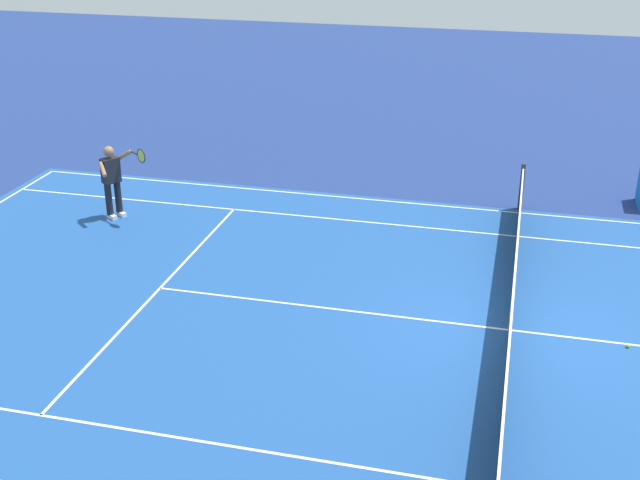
% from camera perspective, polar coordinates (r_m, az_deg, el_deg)
% --- Properties ---
extents(ground_plane, '(60.00, 60.00, 0.00)m').
position_cam_1_polar(ground_plane, '(14.51, 12.87, -6.06)').
color(ground_plane, navy).
extents(court_slab, '(24.20, 11.40, 0.00)m').
position_cam_1_polar(court_slab, '(14.51, 12.87, -6.05)').
color(court_slab, '#1E4C93').
rests_on(court_slab, ground_plane).
extents(court_line_markings, '(23.85, 11.05, 0.01)m').
position_cam_1_polar(court_line_markings, '(14.51, 12.87, -6.04)').
color(court_line_markings, white).
rests_on(court_line_markings, ground_plane).
extents(tennis_net, '(0.10, 11.70, 1.08)m').
position_cam_1_polar(tennis_net, '(14.28, 13.05, -4.34)').
color(tennis_net, '#2D2D33').
rests_on(tennis_net, ground_plane).
extents(tennis_player_near, '(1.18, 0.75, 1.70)m').
position_cam_1_polar(tennis_player_near, '(18.99, -14.07, 4.17)').
color(tennis_player_near, black).
rests_on(tennis_player_near, ground_plane).
extents(tennis_ball, '(0.07, 0.07, 0.07)m').
position_cam_1_polar(tennis_ball, '(14.55, 20.41, -6.83)').
color(tennis_ball, '#CCE01E').
rests_on(tennis_ball, ground_plane).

